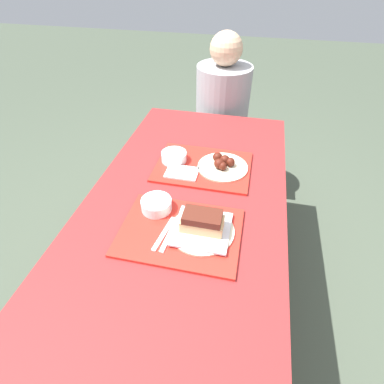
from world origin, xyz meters
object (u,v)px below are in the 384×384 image
bowl_coleslaw_near (156,204)px  person_seated_across (223,96)px  tray_near (180,232)px  wings_plate_far (223,164)px  brisket_sandwich_plate (202,225)px  bowl_coleslaw_far (174,156)px  tray_far (203,167)px

bowl_coleslaw_near → person_seated_across: size_ratio=0.18×
tray_near → person_seated_across: bearing=90.6°
wings_plate_far → person_seated_across: size_ratio=0.35×
wings_plate_far → bowl_coleslaw_near: bearing=-122.4°
brisket_sandwich_plate → person_seated_across: 1.21m
tray_near → person_seated_across: (-0.01, 1.22, 0.02)m
bowl_coleslaw_far → tray_near: bearing=-72.2°
tray_far → brisket_sandwich_plate: bearing=-79.7°
tray_far → person_seated_across: (-0.02, 0.79, 0.02)m
tray_near → bowl_coleslaw_near: (-0.12, 0.09, 0.03)m
tray_far → wings_plate_far: (0.09, 0.01, 0.02)m
tray_near → bowl_coleslaw_far: 0.46m
tray_near → bowl_coleslaw_far: bearing=107.8°
wings_plate_far → person_seated_across: (-0.11, 0.79, 0.00)m
bowl_coleslaw_far → wings_plate_far: wings_plate_far is taller
bowl_coleslaw_far → person_seated_across: 0.79m
brisket_sandwich_plate → wings_plate_far: bearing=87.7°
bowl_coleslaw_far → tray_far: bearing=-4.8°
tray_far → tray_near: bearing=-90.6°
brisket_sandwich_plate → tray_far: bearing=100.3°
tray_near → brisket_sandwich_plate: bearing=11.1°
tray_near → brisket_sandwich_plate: brisket_sandwich_plate is taller
tray_far → brisket_sandwich_plate: brisket_sandwich_plate is taller
brisket_sandwich_plate → wings_plate_far: (0.02, 0.42, -0.01)m
tray_far → brisket_sandwich_plate: size_ratio=1.85×
tray_near → wings_plate_far: bearing=77.5°
bowl_coleslaw_far → person_seated_across: size_ratio=0.18×
bowl_coleslaw_near → person_seated_across: 1.13m
tray_near → tray_far: 0.42m
bowl_coleslaw_near → tray_far: bearing=69.5°
bowl_coleslaw_far → wings_plate_far: size_ratio=0.51×
tray_far → brisket_sandwich_plate: 0.42m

